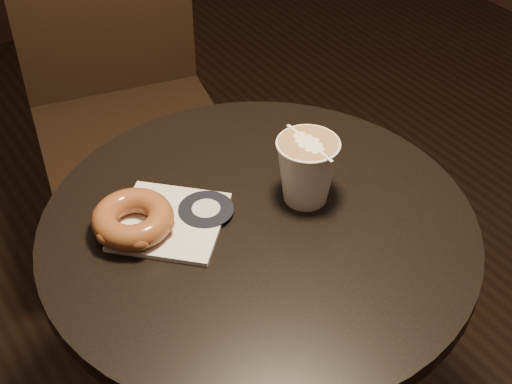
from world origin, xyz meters
TOP-DOWN VIEW (x-y plane):
  - cafe_table at (0.00, 0.00)m, footprint 0.70×0.70m
  - chair at (0.09, 0.76)m, footprint 0.52×0.52m
  - pastry_bag at (-0.12, 0.08)m, footprint 0.23×0.23m
  - doughnut at (-0.17, 0.09)m, footprint 0.13×0.13m
  - latte_cup at (0.10, 0.01)m, footprint 0.10×0.10m

SIDE VIEW (x-z plane):
  - cafe_table at x=0.00m, z-range 0.18..0.93m
  - chair at x=0.09m, z-range 0.06..1.17m
  - pastry_bag at x=-0.12m, z-range 0.75..0.76m
  - doughnut at x=-0.17m, z-range 0.76..0.80m
  - latte_cup at x=0.10m, z-range 0.75..0.86m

